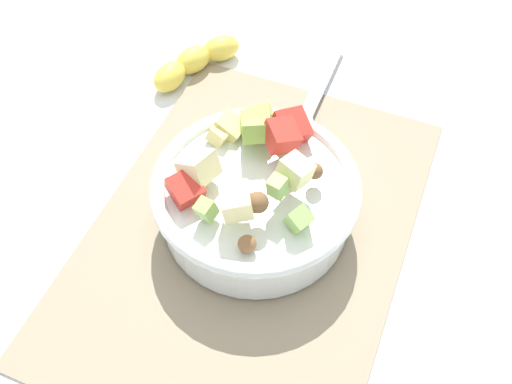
{
  "coord_description": "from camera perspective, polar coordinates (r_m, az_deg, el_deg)",
  "views": [
    {
      "loc": [
        -0.35,
        -0.15,
        0.57
      ],
      "look_at": [
        0.02,
        -0.0,
        0.05
      ],
      "focal_mm": 41.59,
      "sensor_mm": 36.0,
      "label": 1
    }
  ],
  "objects": [
    {
      "name": "serving_spoon",
      "position": [
        0.8,
        4.89,
        8.24
      ],
      "size": [
        0.2,
        0.04,
        0.01
      ],
      "color": "#B7B7BC",
      "rests_on": "placemat"
    },
    {
      "name": "banana_whole",
      "position": [
        0.86,
        -5.9,
        12.39
      ],
      "size": [
        0.14,
        0.1,
        0.04
      ],
      "color": "yellow",
      "rests_on": "ground_plane"
    },
    {
      "name": "placemat",
      "position": [
        0.68,
        -0.59,
        -3.73
      ],
      "size": [
        0.49,
        0.35,
        0.01
      ],
      "primitive_type": "cube",
      "color": "gray",
      "rests_on": "ground_plane"
    },
    {
      "name": "salad_bowl",
      "position": [
        0.66,
        -0.04,
        -0.3
      ],
      "size": [
        0.23,
        0.23,
        0.11
      ],
      "color": "white",
      "rests_on": "placemat"
    },
    {
      "name": "ground_plane",
      "position": [
        0.69,
        -0.59,
        -3.87
      ],
      "size": [
        2.4,
        2.4,
        0.0
      ],
      "primitive_type": "plane",
      "color": "silver"
    }
  ]
}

